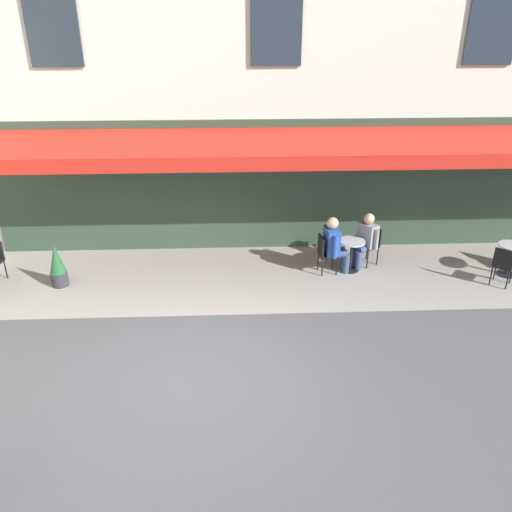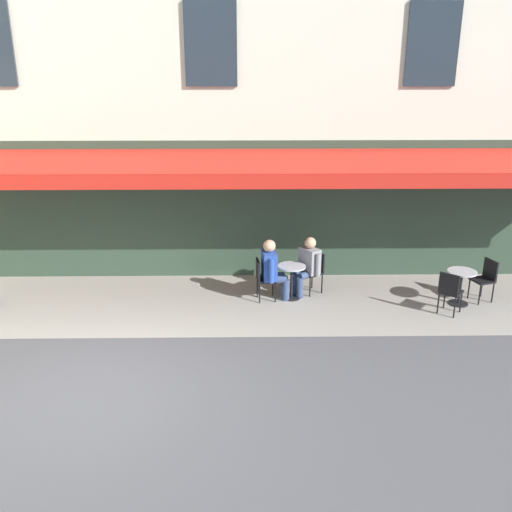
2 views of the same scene
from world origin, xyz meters
name	(u,v)px [view 1 (image 1 of 2)]	position (x,y,z in m)	size (l,w,h in m)	color
ground_plane	(195,373)	(0.00, 0.00, 0.00)	(70.00, 70.00, 0.00)	#4C4C51
sidewalk_cafe_terrace	(347,274)	(-3.25, -3.40, 0.00)	(20.50, 3.20, 0.01)	gray
cafe_table_near_entrance	(510,255)	(-6.88, -3.23, 0.49)	(0.60, 0.60, 0.75)	black
cafe_chair_black_by_window	(503,263)	(-6.48, -2.74, 0.55)	(0.56, 0.56, 0.91)	black
cafe_table_mid_terrace	(351,251)	(-3.36, -3.60, 0.49)	(0.60, 0.60, 0.75)	black
cafe_chair_black_corner_left	(325,251)	(-2.73, -3.52, 0.55)	(0.45, 0.45, 0.91)	black
cafe_chair_black_facing_street	(371,242)	(-3.89, -3.95, 0.55)	(0.55, 0.55, 0.91)	black
seated_patron_in_blue	(334,243)	(-2.95, -3.55, 0.72)	(0.61, 0.70, 1.35)	navy
seated_companion_in_grey	(365,239)	(-3.71, -3.83, 0.69)	(0.63, 0.61, 1.29)	navy
potted_plant_entrance_left	(57,266)	(3.14, -3.17, 0.48)	(0.36, 0.36, 0.98)	#2D2D33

